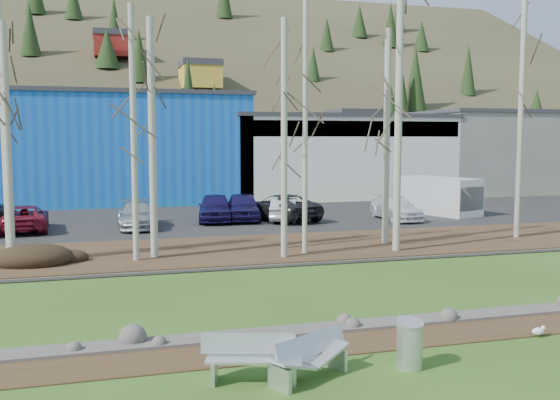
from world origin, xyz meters
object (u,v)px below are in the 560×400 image
object	(u,v)px
car_5	(285,209)
car_3	(137,215)
car_2	(25,218)
car_4	(243,207)
car_7	(396,208)
bench_intact	(252,358)
van_white	(441,196)
litter_bin	(410,346)
bench_damaged	(309,357)
car_8	(215,207)
car_6	(281,207)
seagull	(539,331)

from	to	relation	value
car_5	car_3	bearing A→B (deg)	24.85
car_2	car_4	size ratio (longest dim) A/B	1.03
car_3	car_7	bearing A→B (deg)	-2.23
bench_intact	van_white	world-z (taller)	van_white
car_7	car_4	bearing A→B (deg)	169.14
car_2	litter_bin	bearing A→B (deg)	110.34
bench_intact	car_3	distance (m)	21.84
car_3	car_5	xyz separation A→B (m)	(8.32, 0.56, -0.02)
bench_damaged	car_2	size ratio (longest dim) A/B	0.42
litter_bin	car_4	distance (m)	23.55
bench_intact	car_8	distance (m)	23.53
car_3	car_2	bearing A→B (deg)	177.06
car_4	car_8	distance (m)	1.61
car_8	bench_intact	bearing A→B (deg)	-88.73
car_3	car_4	xyz separation A→B (m)	(6.06, 1.49, 0.11)
litter_bin	car_4	xyz separation A→B (m)	(1.57, 23.49, 0.46)
car_6	van_white	distance (m)	10.41
car_7	car_8	world-z (taller)	car_8
car_5	van_white	world-z (taller)	van_white
litter_bin	car_5	xyz separation A→B (m)	(3.83, 22.56, 0.32)
litter_bin	car_5	size ratio (longest dim) A/B	0.24
car_8	van_white	size ratio (longest dim) A/B	0.82
car_5	van_white	xyz separation A→B (m)	(10.30, 0.43, 0.48)
car_6	van_white	bearing A→B (deg)	162.26
car_3	car_4	size ratio (longest dim) A/B	1.01
car_2	car_5	bearing A→B (deg)	177.15
litter_bin	van_white	distance (m)	26.99
car_2	van_white	world-z (taller)	van_white
seagull	car_6	bearing A→B (deg)	94.92
car_6	bench_damaged	bearing A→B (deg)	57.59
car_5	bench_intact	bearing A→B (deg)	93.21
car_3	car_6	bearing A→B (deg)	6.89
litter_bin	car_5	distance (m)	22.88
car_6	car_8	distance (m)	3.81
car_2	car_7	distance (m)	20.27
seagull	bench_intact	bearing A→B (deg)	-169.46
litter_bin	car_8	distance (m)	23.49
bench_intact	litter_bin	size ratio (longest dim) A/B	2.09
bench_damaged	litter_bin	xyz separation A→B (m)	(2.20, -0.06, 0.04)
seagull	car_8	xyz separation A→B (m)	(-4.05, 22.48, 0.77)
bench_intact	car_7	xyz separation A→B (m)	(13.56, 21.17, 0.34)
bench_damaged	car_6	bearing A→B (deg)	47.78
litter_bin	car_6	world-z (taller)	car_6
litter_bin	van_white	xyz separation A→B (m)	(14.13, 22.99, 0.81)
bench_intact	car_8	world-z (taller)	car_8
bench_damaged	car_5	xyz separation A→B (m)	(6.03, 22.50, 0.37)
seagull	car_7	size ratio (longest dim) A/B	0.09
car_2	bench_intact	bearing A→B (deg)	102.94
car_2	car_4	distance (m)	11.67
seagull	car_4	distance (m)	22.62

